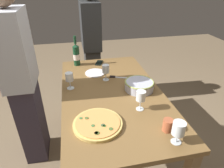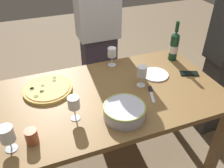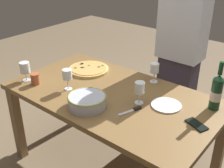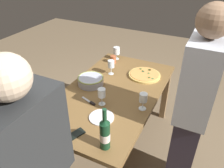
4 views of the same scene
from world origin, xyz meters
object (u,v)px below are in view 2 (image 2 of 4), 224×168
wine_bottle (174,46)px  wine_glass_near_pizza (7,135)px  wine_glass_by_bottle (74,104)px  dining_table (112,103)px  wine_glass_far_left (112,53)px  wine_glass_far_right (142,72)px  pizza_knife (151,92)px  serving_bowl (124,111)px  pizza (48,89)px  cup_amber (32,136)px  cell_phone (189,73)px  person_host (98,33)px  side_plate (155,74)px

wine_bottle → wine_glass_near_pizza: wine_bottle is taller
wine_glass_by_bottle → dining_table: bearing=27.9°
dining_table → wine_glass_far_left: (0.14, 0.37, 0.21)m
wine_bottle → wine_glass_far_left: 0.55m
dining_table → wine_glass_far_right: bearing=3.3°
pizza_knife → serving_bowl: bearing=-150.6°
pizza → serving_bowl: size_ratio=1.31×
wine_glass_near_pizza → cup_amber: size_ratio=1.77×
dining_table → pizza: size_ratio=4.53×
wine_glass_near_pizza → cup_amber: bearing=3.8°
wine_glass_by_bottle → cell_phone: 1.00m
pizza → person_host: person_host is taller
cell_phone → wine_glass_far_left: bearing=-101.6°
wine_glass_far_right → pizza_knife: 0.16m
wine_glass_far_left → wine_glass_far_right: (0.10, -0.36, 0.00)m
wine_glass_near_pizza → wine_glass_by_bottle: size_ratio=0.96×
wine_bottle → person_host: 0.73m
wine_glass_near_pizza → cell_phone: wine_glass_near_pizza is taller
pizza_knife → wine_glass_far_right: bearing=104.1°
person_host → wine_bottle: bearing=57.3°
dining_table → cell_phone: 0.68m
dining_table → cell_phone: cell_phone is taller
serving_bowl → wine_glass_far_right: bearing=46.9°
pizza → side_plate: bearing=-6.3°
wine_glass_far_right → cup_amber: size_ratio=1.82×
cell_phone → pizza_knife: bearing=-52.4°
pizza → wine_glass_far_right: bearing=-15.2°
wine_glass_far_left → wine_glass_far_right: 0.37m
pizza → side_plate: size_ratio=1.66×
wine_glass_by_bottle → cell_phone: bearing=10.4°
dining_table → wine_glass_far_right: wine_glass_far_right is taller
side_plate → cell_phone: 0.28m
wine_glass_far_left → pizza: bearing=-162.7°
dining_table → side_plate: 0.43m
wine_bottle → wine_glass_far_left: wine_bottle is taller
serving_bowl → pizza_knife: 0.32m
dining_table → wine_glass_near_pizza: size_ratio=10.05×
wine_glass_far_left → pizza_knife: wine_glass_far_left is taller
serving_bowl → wine_glass_near_pizza: (-0.68, -0.02, 0.06)m
wine_bottle → dining_table: bearing=-157.7°
wine_glass_near_pizza → person_host: 1.35m
pizza_knife → pizza: bearing=157.2°
cell_phone → pizza_knife: pizza_knife is taller
wine_glass_far_right → cup_amber: bearing=-161.0°
cup_amber → wine_glass_near_pizza: bearing=-176.2°
wine_bottle → cell_phone: wine_bottle is taller
dining_table → cup_amber: (-0.58, -0.27, 0.14)m
side_plate → pizza_knife: pizza_knife is taller
wine_glass_far_left → person_host: person_host is taller
wine_glass_by_bottle → wine_glass_far_left: (0.45, 0.53, -0.00)m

